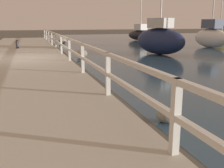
% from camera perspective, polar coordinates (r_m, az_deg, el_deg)
% --- Properties ---
extents(ground_plane, '(120.00, 120.00, 0.00)m').
position_cam_1_polar(ground_plane, '(13.15, -19.15, 4.15)').
color(ground_plane, '#4C473D').
extents(dock_walkway, '(4.37, 36.00, 0.26)m').
position_cam_1_polar(dock_walkway, '(13.13, -19.19, 4.72)').
color(dock_walkway, '#B2AD9E').
rests_on(dock_walkway, ground).
extents(railing, '(0.10, 32.50, 0.99)m').
position_cam_1_polar(railing, '(13.15, -10.25, 8.80)').
color(railing, silver).
rests_on(railing, dock_walkway).
extents(boulder_near_dock, '(0.70, 0.63, 0.53)m').
position_cam_1_polar(boulder_near_dock, '(24.91, -10.70, 9.21)').
color(boulder_near_dock, gray).
rests_on(boulder_near_dock, ground).
extents(boulder_downstream, '(0.63, 0.57, 0.47)m').
position_cam_1_polar(boulder_downstream, '(14.63, -6.61, 6.58)').
color(boulder_downstream, slate).
rests_on(boulder_downstream, ground).
extents(boulder_upstream, '(0.40, 0.36, 0.30)m').
position_cam_1_polar(boulder_upstream, '(5.23, 11.74, -6.66)').
color(boulder_upstream, '#666056').
rests_on(boulder_upstream, ground).
extents(mooring_bollard, '(0.19, 0.19, 0.56)m').
position_cam_1_polar(mooring_bollard, '(18.31, -19.92, 8.17)').
color(mooring_bollard, '#333338').
rests_on(mooring_bollard, dock_walkway).
extents(sailboat_white, '(1.59, 3.43, 8.41)m').
position_cam_1_polar(sailboat_white, '(21.99, 20.75, 9.77)').
color(sailboat_white, white).
rests_on(sailboat_white, water_surface).
extents(sailboat_yellow, '(1.73, 4.49, 6.34)m').
position_cam_1_polar(sailboat_yellow, '(31.04, 22.31, 9.90)').
color(sailboat_yellow, gold).
rests_on(sailboat_yellow, water_surface).
extents(sailboat_navy, '(2.64, 3.80, 7.34)m').
position_cam_1_polar(sailboat_navy, '(16.38, 10.38, 9.53)').
color(sailboat_navy, '#192347').
rests_on(sailboat_navy, water_surface).
extents(sailboat_black, '(2.44, 4.08, 7.52)m').
position_cam_1_polar(sailboat_black, '(29.11, 6.24, 10.73)').
color(sailboat_black, black).
rests_on(sailboat_black, water_surface).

